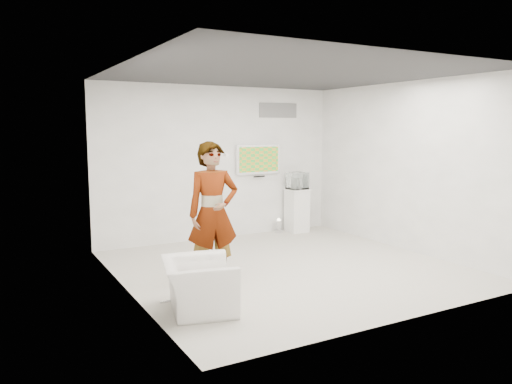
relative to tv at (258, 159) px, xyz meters
The scene contains 10 objects.
room 2.59m from the tv, 109.13° to the right, with size 5.01×5.01×3.00m.
tv is the anchor object (origin of this frame).
logo_decal 1.12m from the tv, ahead, with size 0.90×0.02×0.30m, color slate.
person 3.46m from the tv, 129.90° to the right, with size 0.73×0.48×2.00m, color white.
armchair 4.65m from the tv, 128.42° to the right, with size 0.95×0.83×0.62m, color white.
pedestal 1.38m from the tv, 15.17° to the right, with size 0.44×0.44×0.91m, color white.
floor_uplight 1.48m from the tv, 14.30° to the right, with size 0.18×0.18×0.28m, color silver.
vitrine 0.96m from the tv, 15.17° to the right, with size 0.36×0.36×0.36m, color white.
console 0.99m from the tv, 15.17° to the right, with size 0.05×0.17×0.24m, color white.
wii_remote 3.16m from the tv, 127.61° to the right, with size 0.04×0.14×0.04m, color white.
Camera 1 is at (-4.14, -6.45, 2.17)m, focal length 35.00 mm.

